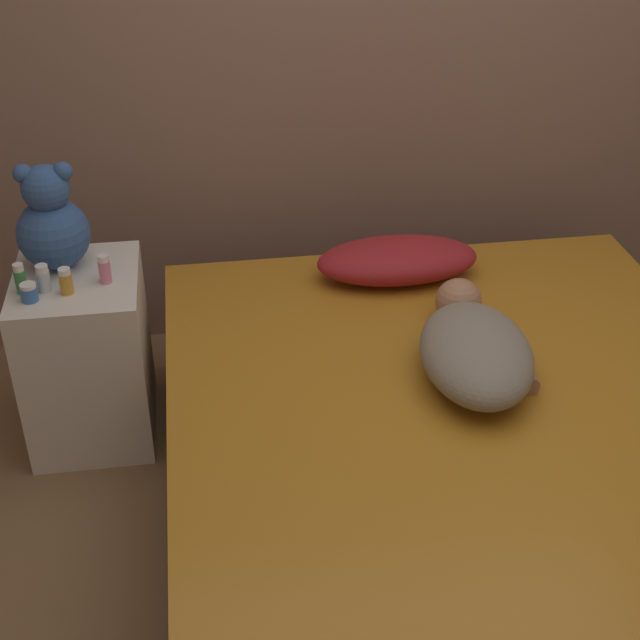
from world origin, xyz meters
The scene contains 12 objects.
ground_plane centered at (0.00, 0.00, 0.00)m, with size 12.00×12.00×0.00m, color brown.
wall_back centered at (0.00, 1.31, 1.30)m, with size 8.00×0.06×2.60m.
bed centered at (0.00, 0.00, 0.23)m, with size 1.80×2.06×0.47m.
nightstand centered at (-1.17, 0.69, 0.31)m, with size 0.41×0.49×0.62m.
pillow centered at (-0.04, 0.79, 0.54)m, with size 0.59×0.29×0.14m.
person_lying centered at (0.06, 0.17, 0.56)m, with size 0.40×0.69×0.18m.
teddy_bear centered at (-1.22, 0.78, 0.78)m, with size 0.24×0.24×0.37m.
bottle_pink centered at (-1.06, 0.64, 0.67)m, with size 0.04×0.04×0.10m.
bottle_clear centered at (-1.25, 0.61, 0.67)m, with size 0.04×0.04×0.09m.
bottle_amber centered at (-1.18, 0.59, 0.67)m, with size 0.04×0.04×0.09m.
bottle_blue centered at (-1.29, 0.55, 0.65)m, with size 0.05×0.05×0.06m.
bottle_green centered at (-1.32, 0.61, 0.67)m, with size 0.04×0.04×0.10m.
Camera 1 is at (-0.75, -1.98, 2.06)m, focal length 50.00 mm.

